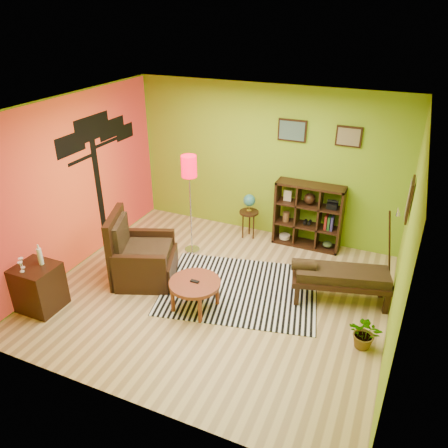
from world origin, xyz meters
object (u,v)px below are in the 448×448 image
at_px(coffee_table, 195,286).
at_px(side_cabinet, 39,287).
at_px(armchair, 140,259).
at_px(globe_table, 249,205).
at_px(cube_shelf, 309,216).
at_px(bench, 339,276).
at_px(potted_plant, 365,336).
at_px(floor_lamp, 189,175).

relative_size(coffee_table, side_cabinet, 0.73).
height_order(armchair, globe_table, armchair).
distance_m(cube_shelf, bench, 1.68).
relative_size(armchair, side_cabinet, 1.18).
height_order(bench, potted_plant, bench).
bearing_deg(globe_table, side_cabinet, -122.15).
distance_m(floor_lamp, bench, 2.88).
bearing_deg(cube_shelf, potted_plant, -60.12).
relative_size(coffee_table, armchair, 0.62).
distance_m(coffee_table, cube_shelf, 2.69).
relative_size(coffee_table, bench, 0.49).
distance_m(floor_lamp, globe_table, 1.40).
height_order(globe_table, potted_plant, globe_table).
bearing_deg(armchair, bench, 12.27).
xyz_separation_m(armchair, floor_lamp, (0.35, 1.10, 1.10)).
relative_size(armchair, floor_lamp, 0.67).
bearing_deg(side_cabinet, coffee_table, 22.90).
relative_size(cube_shelf, potted_plant, 2.63).
xyz_separation_m(cube_shelf, potted_plant, (1.34, -2.33, -0.42)).
bearing_deg(bench, coffee_table, -151.46).
distance_m(coffee_table, floor_lamp, 1.97).
bearing_deg(globe_table, coffee_table, -88.65).
bearing_deg(armchair, side_cabinet, -126.82).
xyz_separation_m(floor_lamp, globe_table, (0.75, 0.88, -0.78)).
bearing_deg(coffee_table, globe_table, 91.35).
bearing_deg(globe_table, potted_plant, -42.13).
distance_m(globe_table, bench, 2.34).
bearing_deg(globe_table, armchair, -118.98).
distance_m(cube_shelf, potted_plant, 2.72).
bearing_deg(bench, potted_plant, -59.08).
relative_size(coffee_table, floor_lamp, 0.42).
relative_size(side_cabinet, cube_shelf, 0.84).
bearing_deg(bench, side_cabinet, -154.37).
bearing_deg(globe_table, cube_shelf, 6.79).
bearing_deg(floor_lamp, side_cabinet, -118.56).
bearing_deg(armchair, coffee_table, -17.03).
xyz_separation_m(cube_shelf, bench, (0.82, -1.46, -0.18)).
distance_m(globe_table, potted_plant, 3.31).
distance_m(coffee_table, globe_table, 2.36).
bearing_deg(side_cabinet, floor_lamp, 61.44).
distance_m(side_cabinet, floor_lamp, 2.87).
xyz_separation_m(floor_lamp, potted_plant, (3.18, -1.31, -1.26)).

